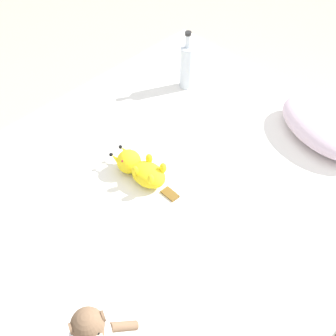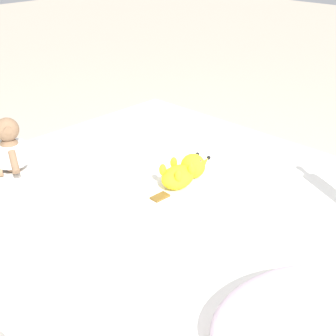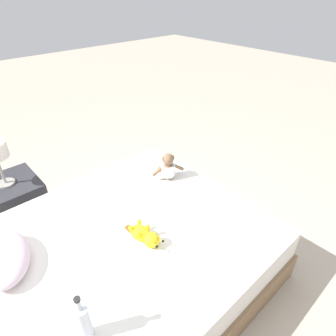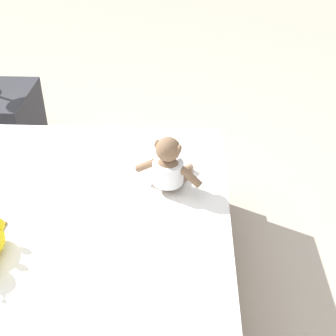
{
  "view_description": "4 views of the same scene",
  "coord_description": "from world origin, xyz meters",
  "px_view_note": "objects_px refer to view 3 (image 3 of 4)",
  "views": [
    {
      "loc": [
        0.83,
        -0.87,
        1.88
      ],
      "look_at": [
        -0.02,
        -0.02,
        0.57
      ],
      "focal_mm": 49.57,
      "sensor_mm": 36.0,
      "label": 1
    },
    {
      "loc": [
        1.14,
        1.08,
        1.38
      ],
      "look_at": [
        -0.03,
        -0.06,
        0.56
      ],
      "focal_mm": 52.14,
      "sensor_mm": 36.0,
      "label": 2
    },
    {
      "loc": [
        -1.17,
        0.69,
        1.87
      ],
      "look_at": [
        0.29,
        -0.64,
        0.56
      ],
      "focal_mm": 30.53,
      "sensor_mm": 36.0,
      "label": 3
    },
    {
      "loc": [
        -1.16,
        -0.71,
        1.57
      ],
      "look_at": [
        0.29,
        -0.64,
        0.56
      ],
      "focal_mm": 48.81,
      "sensor_mm": 36.0,
      "label": 4
    }
  ],
  "objects_px": {
    "plush_monkey": "(168,168)",
    "glass_bottle": "(84,322)",
    "bed": "(128,258)",
    "pillow": "(4,258)",
    "plush_yellow_creature": "(145,235)",
    "nightstand": "(15,206)"
  },
  "relations": [
    {
      "from": "pillow",
      "to": "plush_monkey",
      "type": "bearing_deg",
      "value": -88.76
    },
    {
      "from": "plush_yellow_creature",
      "to": "nightstand",
      "type": "xyz_separation_m",
      "value": [
        1.24,
        0.47,
        -0.28
      ]
    },
    {
      "from": "plush_monkey",
      "to": "pillow",
      "type": "bearing_deg",
      "value": 91.24
    },
    {
      "from": "bed",
      "to": "glass_bottle",
      "type": "bearing_deg",
      "value": 128.93
    },
    {
      "from": "plush_monkey",
      "to": "glass_bottle",
      "type": "bearing_deg",
      "value": 121.58
    },
    {
      "from": "plush_yellow_creature",
      "to": "nightstand",
      "type": "relative_size",
      "value": 0.7
    },
    {
      "from": "plush_yellow_creature",
      "to": "pillow",
      "type": "bearing_deg",
      "value": 60.93
    },
    {
      "from": "bed",
      "to": "plush_monkey",
      "type": "bearing_deg",
      "value": -65.12
    },
    {
      "from": "plush_monkey",
      "to": "glass_bottle",
      "type": "distance_m",
      "value": 1.35
    },
    {
      "from": "pillow",
      "to": "plush_monkey",
      "type": "relative_size",
      "value": 1.84
    },
    {
      "from": "bed",
      "to": "glass_bottle",
      "type": "relative_size",
      "value": 6.05
    },
    {
      "from": "pillow",
      "to": "plush_yellow_creature",
      "type": "distance_m",
      "value": 0.83
    },
    {
      "from": "glass_bottle",
      "to": "plush_monkey",
      "type": "bearing_deg",
      "value": -58.42
    },
    {
      "from": "plush_monkey",
      "to": "nightstand",
      "type": "distance_m",
      "value": 1.37
    },
    {
      "from": "bed",
      "to": "plush_monkey",
      "type": "height_order",
      "value": "plush_monkey"
    },
    {
      "from": "plush_yellow_creature",
      "to": "nightstand",
      "type": "height_order",
      "value": "plush_yellow_creature"
    },
    {
      "from": "plush_monkey",
      "to": "glass_bottle",
      "type": "relative_size",
      "value": 0.92
    },
    {
      "from": "plush_monkey",
      "to": "glass_bottle",
      "type": "xyz_separation_m",
      "value": [
        -0.71,
        1.15,
        0.02
      ]
    },
    {
      "from": "plush_yellow_creature",
      "to": "glass_bottle",
      "type": "xyz_separation_m",
      "value": [
        -0.28,
        0.57,
        0.07
      ]
    },
    {
      "from": "plush_monkey",
      "to": "plush_yellow_creature",
      "type": "xyz_separation_m",
      "value": [
        -0.43,
        0.58,
        -0.05
      ]
    },
    {
      "from": "plush_monkey",
      "to": "nightstand",
      "type": "relative_size",
      "value": 0.59
    },
    {
      "from": "bed",
      "to": "nightstand",
      "type": "bearing_deg",
      "value": 20.12
    }
  ]
}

